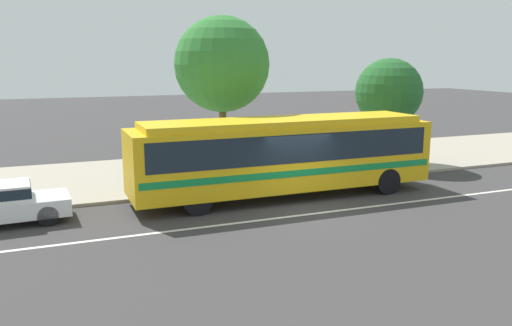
{
  "coord_description": "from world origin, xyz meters",
  "views": [
    {
      "loc": [
        -8.09,
        -15.72,
        5.07
      ],
      "look_at": [
        -0.94,
        1.96,
        1.3
      ],
      "focal_mm": 36.77,
      "sensor_mm": 36.0,
      "label": 1
    }
  ],
  "objects_px": {
    "street_tree_near_stop": "(222,65)",
    "pedestrian_waiting_near_sign": "(266,159)",
    "street_tree_mid_block": "(389,92)",
    "bus_stop_sign": "(351,136)",
    "transit_bus": "(284,152)"
  },
  "relations": [
    {
      "from": "transit_bus",
      "to": "pedestrian_waiting_near_sign",
      "type": "height_order",
      "value": "transit_bus"
    },
    {
      "from": "transit_bus",
      "to": "street_tree_mid_block",
      "type": "distance_m",
      "value": 8.25
    },
    {
      "from": "bus_stop_sign",
      "to": "street_tree_near_stop",
      "type": "bearing_deg",
      "value": 156.77
    },
    {
      "from": "transit_bus",
      "to": "street_tree_mid_block",
      "type": "bearing_deg",
      "value": 26.72
    },
    {
      "from": "street_tree_near_stop",
      "to": "bus_stop_sign",
      "type": "bearing_deg",
      "value": -23.23
    },
    {
      "from": "pedestrian_waiting_near_sign",
      "to": "street_tree_mid_block",
      "type": "distance_m",
      "value": 7.56
    },
    {
      "from": "transit_bus",
      "to": "street_tree_near_stop",
      "type": "bearing_deg",
      "value": 103.89
    },
    {
      "from": "street_tree_near_stop",
      "to": "transit_bus",
      "type": "bearing_deg",
      "value": -76.11
    },
    {
      "from": "pedestrian_waiting_near_sign",
      "to": "street_tree_mid_block",
      "type": "relative_size",
      "value": 0.32
    },
    {
      "from": "pedestrian_waiting_near_sign",
      "to": "street_tree_mid_block",
      "type": "bearing_deg",
      "value": 11.95
    },
    {
      "from": "transit_bus",
      "to": "street_tree_near_stop",
      "type": "distance_m",
      "value": 5.27
    },
    {
      "from": "transit_bus",
      "to": "street_tree_near_stop",
      "type": "height_order",
      "value": "street_tree_near_stop"
    },
    {
      "from": "pedestrian_waiting_near_sign",
      "to": "bus_stop_sign",
      "type": "xyz_separation_m",
      "value": [
        3.87,
        -0.22,
        0.77
      ]
    },
    {
      "from": "street_tree_near_stop",
      "to": "street_tree_mid_block",
      "type": "xyz_separation_m",
      "value": [
        8.2,
        -0.49,
        -1.32
      ]
    },
    {
      "from": "street_tree_near_stop",
      "to": "pedestrian_waiting_near_sign",
      "type": "bearing_deg",
      "value": -58.34
    }
  ]
}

